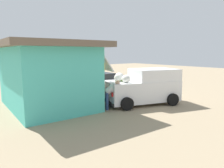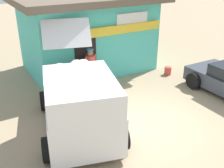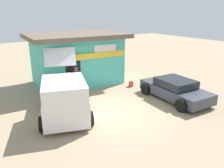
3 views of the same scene
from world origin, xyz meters
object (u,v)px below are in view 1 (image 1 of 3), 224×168
at_px(customer_bending, 111,92).
at_px(unloaded_banana_pile, 89,104).
at_px(parked_sedan, 101,80).
at_px(paint_bucket, 71,90).
at_px(storefront_bar, 47,74).
at_px(delivery_van, 144,86).
at_px(vendor_standing, 94,87).

relative_size(customer_bending, unloaded_banana_pile, 1.59).
bearing_deg(parked_sedan, customer_bending, 149.19).
bearing_deg(paint_bucket, customer_bending, 175.29).
bearing_deg(parked_sedan, storefront_bar, 120.11).
bearing_deg(storefront_bar, delivery_van, -120.78).
bearing_deg(parked_sedan, paint_bucket, 103.66).
xyz_separation_m(delivery_van, customer_bending, (0.17, 2.21, -0.07)).
bearing_deg(parked_sedan, vendor_standing, 141.14).
height_order(parked_sedan, customer_bending, customer_bending).
distance_m(storefront_bar, delivery_van, 5.30).
relative_size(delivery_van, paint_bucket, 13.88).
relative_size(parked_sedan, customer_bending, 2.85).
xyz_separation_m(storefront_bar, customer_bending, (-2.51, -2.29, -0.83)).
bearing_deg(unloaded_banana_pile, delivery_van, -107.69).
relative_size(storefront_bar, unloaded_banana_pile, 6.94).
distance_m(customer_bending, unloaded_banana_pile, 1.33).
distance_m(parked_sedan, vendor_standing, 5.69).
bearing_deg(paint_bucket, unloaded_banana_pile, 164.05).
distance_m(customer_bending, paint_bucket, 5.19).
distance_m(delivery_van, customer_bending, 2.22).
distance_m(storefront_bar, paint_bucket, 4.08).
distance_m(storefront_bar, parked_sedan, 6.80).
height_order(storefront_bar, customer_bending, storefront_bar).
bearing_deg(vendor_standing, unloaded_banana_pile, 131.01).
bearing_deg(vendor_standing, parked_sedan, -38.86).
bearing_deg(unloaded_banana_pile, parked_sedan, -40.38).
bearing_deg(storefront_bar, parked_sedan, -59.89).
distance_m(parked_sedan, unloaded_banana_pile, 6.67).
xyz_separation_m(parked_sedan, customer_bending, (-5.87, 3.50, 0.34)).
height_order(delivery_van, unloaded_banana_pile, delivery_van).
xyz_separation_m(storefront_bar, vendor_standing, (-1.06, -2.24, -0.77)).
xyz_separation_m(storefront_bar, delivery_van, (-2.68, -4.50, -0.77)).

